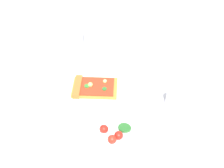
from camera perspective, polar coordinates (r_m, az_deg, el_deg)
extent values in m
plane|color=silver|center=(0.95, -2.68, -0.50)|extent=(2.40, 2.40, 0.00)
cylinder|color=silver|center=(0.95, -2.70, 0.15)|extent=(0.23, 0.23, 0.01)
cube|color=gold|center=(0.92, -2.89, -0.75)|extent=(0.11, 0.15, 0.01)
cube|color=#A36B2D|center=(0.92, -6.36, -0.48)|extent=(0.09, 0.04, 0.02)
cube|color=red|center=(0.91, -2.90, -0.50)|extent=(0.10, 0.13, 0.00)
cylinder|color=#388433|center=(0.91, -4.66, -0.36)|extent=(0.02, 0.02, 0.00)
sphere|color=#EAD172|center=(0.91, -4.01, -0.12)|extent=(0.01, 0.01, 0.01)
sphere|color=#F2D87F|center=(0.92, -1.40, 0.34)|extent=(0.01, 0.01, 0.01)
cylinder|color=#2D722D|center=(0.90, -1.40, -0.91)|extent=(0.01, 0.01, 0.00)
cylinder|color=white|center=(0.77, 1.05, -10.41)|extent=(0.12, 0.12, 0.06)
torus|color=white|center=(0.75, 1.07, -9.00)|extent=(0.12, 0.12, 0.01)
sphere|color=red|center=(0.74, 1.23, -9.46)|extent=(0.02, 0.02, 0.02)
sphere|color=red|center=(0.76, -1.51, -8.31)|extent=(0.02, 0.02, 0.02)
sphere|color=red|center=(0.73, 0.02, -10.16)|extent=(0.02, 0.02, 0.02)
cylinder|color=#2D722D|center=(0.76, 2.34, -8.05)|extent=(0.04, 0.04, 0.01)
cylinder|color=silver|center=(1.09, -7.34, 9.11)|extent=(0.07, 0.07, 0.11)
cylinder|color=black|center=(1.10, -7.30, 8.79)|extent=(0.06, 0.06, 0.09)
cube|color=white|center=(1.06, -7.48, 9.98)|extent=(0.02, 0.02, 0.02)
cube|color=white|center=(1.06, -7.71, 9.96)|extent=(0.03, 0.03, 0.02)
cylinder|color=silver|center=(0.89, 10.90, -2.55)|extent=(0.03, 0.03, 0.05)
cone|color=silver|center=(0.87, 11.17, -1.05)|extent=(0.03, 0.03, 0.01)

